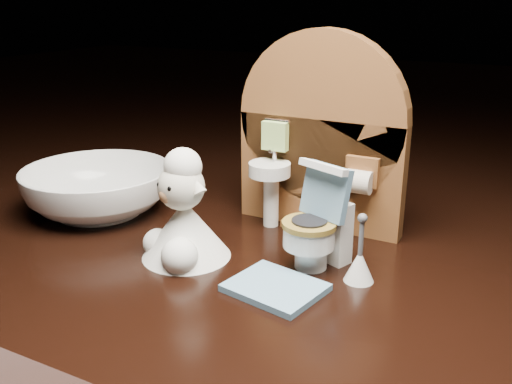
% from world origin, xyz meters
% --- Properties ---
extents(backdrop_panel, '(0.13, 0.05, 0.15)m').
position_xyz_m(backdrop_panel, '(-0.00, 0.06, 0.07)').
color(backdrop_panel, brown).
rests_on(backdrop_panel, ground).
extents(toy_toilet, '(0.04, 0.05, 0.07)m').
position_xyz_m(toy_toilet, '(0.03, -0.00, 0.03)').
color(toy_toilet, white).
rests_on(toy_toilet, ground).
extents(bath_mat, '(0.06, 0.05, 0.00)m').
position_xyz_m(bath_mat, '(0.02, -0.05, 0.00)').
color(bath_mat, '#6893AF').
rests_on(bath_mat, ground).
extents(toilet_brush, '(0.02, 0.02, 0.05)m').
position_xyz_m(toilet_brush, '(0.06, -0.01, 0.01)').
color(toilet_brush, white).
rests_on(toilet_brush, ground).
extents(plush_lamb, '(0.06, 0.06, 0.08)m').
position_xyz_m(plush_lamb, '(-0.06, -0.03, 0.03)').
color(plush_lamb, white).
rests_on(plush_lamb, ground).
extents(ceramic_bowl, '(0.13, 0.13, 0.04)m').
position_xyz_m(ceramic_bowl, '(-0.17, 0.01, 0.02)').
color(ceramic_bowl, white).
rests_on(ceramic_bowl, ground).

